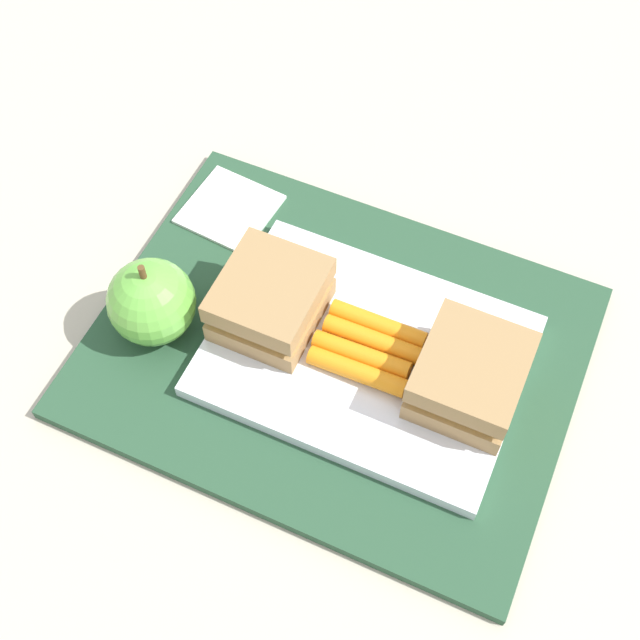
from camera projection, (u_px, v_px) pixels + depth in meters
The scene contains 8 objects.
ground_plane at pixel (335, 354), 0.65m from camera, with size 2.40×2.40×0.00m, color #B7AD99.
lunchbag_mat at pixel (335, 351), 0.65m from camera, with size 0.36×0.28×0.01m, color #284C33.
food_tray at pixel (366, 356), 0.63m from camera, with size 0.23×0.17×0.01m, color white.
sandwich_half_left at pixel (470, 376), 0.59m from camera, with size 0.07×0.08×0.04m.
sandwich_half_right at pixel (270, 300), 0.63m from camera, with size 0.07×0.08×0.04m.
carrot_sticks_bundle at pixel (367, 347), 0.62m from camera, with size 0.08×0.06×0.02m.
apple at pixel (151, 302), 0.63m from camera, with size 0.07×0.07×0.08m.
paper_napkin at pixel (230, 209), 0.71m from camera, with size 0.07×0.07×0.00m, color white.
Camera 1 is at (-0.12, 0.30, 0.57)m, focal length 47.62 mm.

